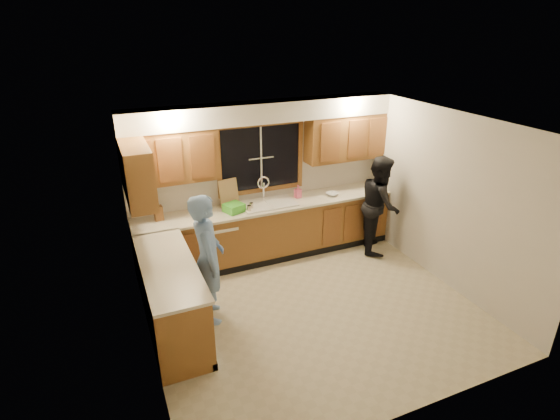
# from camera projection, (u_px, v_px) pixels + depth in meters

# --- Properties ---
(floor) EXTENTS (4.20, 4.20, 0.00)m
(floor) POSITION_uv_depth(u_px,v_px,m) (313.00, 309.00, 5.91)
(floor) COLOR #BEB292
(floor) RESTS_ON ground
(ceiling) EXTENTS (4.20, 4.20, 0.00)m
(ceiling) POSITION_uv_depth(u_px,v_px,m) (319.00, 125.00, 4.91)
(ceiling) COLOR white
(wall_back) EXTENTS (4.20, 0.00, 4.20)m
(wall_back) POSITION_uv_depth(u_px,v_px,m) (261.00, 179.00, 7.01)
(wall_back) COLOR silver
(wall_back) RESTS_ON ground
(wall_left) EXTENTS (0.00, 3.80, 3.80)m
(wall_left) POSITION_uv_depth(u_px,v_px,m) (141.00, 259.00, 4.65)
(wall_left) COLOR silver
(wall_left) RESTS_ON ground
(wall_right) EXTENTS (0.00, 3.80, 3.80)m
(wall_right) POSITION_uv_depth(u_px,v_px,m) (448.00, 200.00, 6.17)
(wall_right) COLOR silver
(wall_right) RESTS_ON ground
(base_cabinets_back) EXTENTS (4.20, 0.60, 0.88)m
(base_cabinets_back) POSITION_uv_depth(u_px,v_px,m) (269.00, 232.00, 7.08)
(base_cabinets_back) COLOR brown
(base_cabinets_back) RESTS_ON ground
(base_cabinets_left) EXTENTS (0.60, 1.90, 0.88)m
(base_cabinets_left) POSITION_uv_depth(u_px,v_px,m) (171.00, 298.00, 5.38)
(base_cabinets_left) COLOR brown
(base_cabinets_left) RESTS_ON ground
(countertop_back) EXTENTS (4.20, 0.63, 0.04)m
(countertop_back) POSITION_uv_depth(u_px,v_px,m) (269.00, 206.00, 6.89)
(countertop_back) COLOR beige
(countertop_back) RESTS_ON base_cabinets_back
(countertop_left) EXTENTS (0.63, 1.90, 0.04)m
(countertop_left) POSITION_uv_depth(u_px,v_px,m) (168.00, 266.00, 5.20)
(countertop_left) COLOR beige
(countertop_left) RESTS_ON base_cabinets_left
(upper_cabinets_left) EXTENTS (1.35, 0.33, 0.75)m
(upper_cabinets_left) POSITION_uv_depth(u_px,v_px,m) (170.00, 157.00, 6.13)
(upper_cabinets_left) COLOR brown
(upper_cabinets_left) RESTS_ON wall_back
(upper_cabinets_right) EXTENTS (1.35, 0.33, 0.75)m
(upper_cabinets_right) POSITION_uv_depth(u_px,v_px,m) (345.00, 137.00, 7.16)
(upper_cabinets_right) COLOR brown
(upper_cabinets_right) RESTS_ON wall_back
(upper_cabinets_return) EXTENTS (0.33, 0.90, 0.75)m
(upper_cabinets_return) POSITION_uv_depth(u_px,v_px,m) (137.00, 175.00, 5.42)
(upper_cabinets_return) COLOR brown
(upper_cabinets_return) RESTS_ON wall_left
(soffit) EXTENTS (4.20, 0.35, 0.30)m
(soffit) POSITION_uv_depth(u_px,v_px,m) (264.00, 112.00, 6.43)
(soffit) COLOR silver
(soffit) RESTS_ON wall_back
(window_frame) EXTENTS (1.44, 0.03, 1.14)m
(window_frame) POSITION_uv_depth(u_px,v_px,m) (261.00, 158.00, 6.86)
(window_frame) COLOR black
(window_frame) RESTS_ON wall_back
(sink) EXTENTS (0.86, 0.52, 0.57)m
(sink) POSITION_uv_depth(u_px,v_px,m) (268.00, 207.00, 6.92)
(sink) COLOR white
(sink) RESTS_ON countertop_back
(dishwasher) EXTENTS (0.60, 0.56, 0.82)m
(dishwasher) POSITION_uv_depth(u_px,v_px,m) (218.00, 243.00, 6.78)
(dishwasher) COLOR white
(dishwasher) RESTS_ON floor
(stove) EXTENTS (0.58, 0.75, 0.90)m
(stove) POSITION_uv_depth(u_px,v_px,m) (180.00, 325.00, 4.89)
(stove) COLOR white
(stove) RESTS_ON floor
(man) EXTENTS (0.50, 0.68, 1.72)m
(man) POSITION_uv_depth(u_px,v_px,m) (208.00, 259.00, 5.43)
(man) COLOR #6A90C9
(man) RESTS_ON floor
(woman) EXTENTS (0.92, 0.99, 1.63)m
(woman) POSITION_uv_depth(u_px,v_px,m) (380.00, 204.00, 7.16)
(woman) COLOR black
(woman) RESTS_ON floor
(knife_block) EXTENTS (0.13, 0.11, 0.22)m
(knife_block) POSITION_uv_depth(u_px,v_px,m) (159.00, 213.00, 6.30)
(knife_block) COLOR brown
(knife_block) RESTS_ON countertop_back
(cutting_board) EXTENTS (0.33, 0.17, 0.42)m
(cutting_board) POSITION_uv_depth(u_px,v_px,m) (229.00, 192.00, 6.78)
(cutting_board) COLOR tan
(cutting_board) RESTS_ON countertop_back
(dish_crate) EXTENTS (0.34, 0.33, 0.12)m
(dish_crate) POSITION_uv_depth(u_px,v_px,m) (234.00, 208.00, 6.60)
(dish_crate) COLOR green
(dish_crate) RESTS_ON countertop_back
(soap_bottle) EXTENTS (0.11, 0.11, 0.21)m
(soap_bottle) POSITION_uv_depth(u_px,v_px,m) (298.00, 191.00, 7.11)
(soap_bottle) COLOR #FB5F8A
(soap_bottle) RESTS_ON countertop_back
(bowl) EXTENTS (0.27, 0.27, 0.05)m
(bowl) POSITION_uv_depth(u_px,v_px,m) (333.00, 194.00, 7.22)
(bowl) COLOR silver
(bowl) RESTS_ON countertop_back
(can_left) EXTENTS (0.07, 0.07, 0.11)m
(can_left) POSITION_uv_depth(u_px,v_px,m) (249.00, 209.00, 6.59)
(can_left) COLOR tan
(can_left) RESTS_ON countertop_back
(can_right) EXTENTS (0.07, 0.07, 0.11)m
(can_right) POSITION_uv_depth(u_px,v_px,m) (251.00, 206.00, 6.68)
(can_right) COLOR tan
(can_right) RESTS_ON countertop_back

